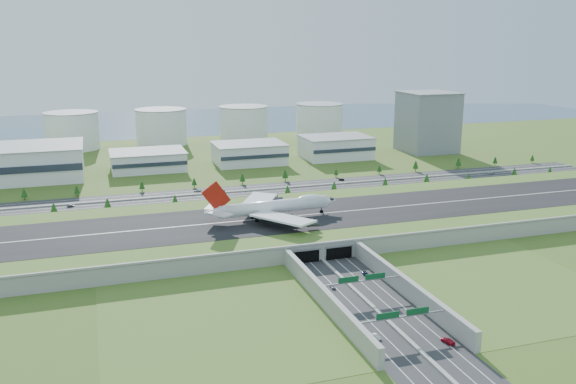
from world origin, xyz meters
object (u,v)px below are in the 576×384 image
object	(u,v)px
boeing_747	(273,207)
car_6	(491,173)
office_tower	(427,122)
car_1	(376,336)
car_5	(341,179)
car_3	(448,341)
car_7	(198,191)
car_2	(365,273)
fuel_tank_a	(72,131)
car_0	(333,286)
car_4	(71,206)

from	to	relation	value
boeing_747	car_6	distance (m)	225.38
office_tower	car_6	world-z (taller)	office_tower
car_1	car_5	world-z (taller)	car_5
car_3	car_5	world-z (taller)	car_3
car_1	car_7	size ratio (longest dim) A/B	0.83
car_2	car_3	world-z (taller)	car_3
fuel_tank_a	car_5	distance (m)	283.41
office_tower	car_3	bearing A→B (deg)	-119.20
boeing_747	car_0	bearing A→B (deg)	-91.94
car_0	car_1	distance (m)	47.06
office_tower	car_0	bearing A→B (deg)	-126.83
car_6	car_0	bearing A→B (deg)	139.07
boeing_747	car_4	distance (m)	140.95
office_tower	car_2	size ratio (longest dim) A/B	11.65
boeing_747	car_3	distance (m)	142.68
boeing_747	car_0	xyz separation A→B (m)	(2.39, -82.12, -13.92)
car_4	car_7	size ratio (longest dim) A/B	0.94
car_1	car_7	world-z (taller)	car_7
car_1	car_4	world-z (taller)	car_4
car_2	car_3	bearing A→B (deg)	100.09
car_0	car_4	xyz separation A→B (m)	(-110.08, 172.00, 0.05)
boeing_747	car_2	size ratio (longest dim) A/B	16.58
fuel_tank_a	car_5	xyz separation A→B (m)	(195.09, -204.90, -16.67)
car_2	car_6	xyz separation A→B (m)	(184.17, 161.50, 0.09)
car_1	car_5	size ratio (longest dim) A/B	1.00
office_tower	car_7	distance (m)	252.78
car_4	boeing_747	bearing A→B (deg)	-150.58
car_2	car_4	world-z (taller)	car_4
car_4	car_7	xyz separation A→B (m)	(83.64, 14.37, -0.08)
car_1	car_2	size ratio (longest dim) A/B	0.91
fuel_tank_a	car_3	size ratio (longest dim) A/B	8.50
car_4	fuel_tank_a	bearing A→B (deg)	-20.19
car_3	car_5	xyz separation A→B (m)	(62.58, 245.64, -0.14)
fuel_tank_a	car_1	xyz separation A→B (m)	(110.00, -439.50, -16.67)
car_6	car_7	bearing A→B (deg)	95.33
office_tower	fuel_tank_a	size ratio (longest dim) A/B	1.10
fuel_tank_a	car_6	size ratio (longest dim) A/B	9.33
fuel_tank_a	car_6	xyz separation A→B (m)	(316.17, -220.91, -16.64)
car_6	car_4	bearing A→B (deg)	98.92
car_3	car_4	world-z (taller)	car_3
car_1	car_3	size ratio (longest dim) A/B	0.73
car_3	car_7	size ratio (longest dim) A/B	1.14
fuel_tank_a	car_7	bearing A→B (deg)	-67.42
car_6	office_tower	bearing A→B (deg)	6.93
car_2	car_3	distance (m)	68.13
office_tower	car_3	size ratio (longest dim) A/B	9.35
car_4	car_7	bearing A→B (deg)	-100.98
car_2	car_6	distance (m)	244.95
boeing_747	car_1	bearing A→B (deg)	-93.50
car_7	car_4	bearing A→B (deg)	-56.05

